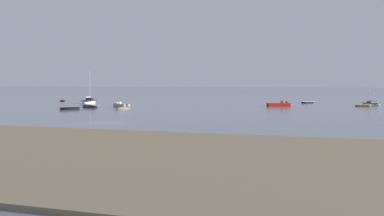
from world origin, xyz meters
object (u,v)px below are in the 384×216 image
motorboat_moored_1 (120,105)px  rowboat_moored_1 (90,107)px  motorboat_moored_0 (282,105)px  rowboat_moored_5 (363,106)px  rowboat_moored_3 (70,109)px  rowboat_moored_0 (123,108)px  sailboat_moored_0 (89,102)px  rowboat_moored_4 (308,103)px  rowboat_moored_6 (63,101)px  sailboat_moored_1 (371,104)px

motorboat_moored_1 → rowboat_moored_1: bearing=91.7°
motorboat_moored_0 → rowboat_moored_5: motorboat_moored_0 is taller
motorboat_moored_1 → rowboat_moored_3: motorboat_moored_1 is taller
rowboat_moored_0 → rowboat_moored_3: size_ratio=1.02×
sailboat_moored_0 → rowboat_moored_4: size_ratio=2.33×
rowboat_moored_1 → rowboat_moored_4: bearing=-112.1°
sailboat_moored_0 → rowboat_moored_4: bearing=-81.7°
rowboat_moored_1 → rowboat_moored_6: (-22.69, 23.83, -0.07)m
motorboat_moored_0 → sailboat_moored_0: bearing=157.3°
sailboat_moored_0 → motorboat_moored_0: sailboat_moored_0 is taller
motorboat_moored_0 → rowboat_moored_3: size_ratio=1.55×
sailboat_moored_0 → rowboat_moored_5: size_ratio=2.29×
rowboat_moored_0 → rowboat_moored_3: (-7.52, -5.11, 0.01)m
motorboat_moored_0 → rowboat_moored_1: 36.93m
rowboat_moored_4 → rowboat_moored_6: bearing=-34.3°
rowboat_moored_0 → rowboat_moored_1: rowboat_moored_1 is taller
motorboat_moored_0 → motorboat_moored_1: motorboat_moored_0 is taller
motorboat_moored_1 → sailboat_moored_1: (45.95, 21.56, 0.02)m
rowboat_moored_0 → rowboat_moored_4: bearing=-15.7°
rowboat_moored_6 → rowboat_moored_0: bearing=0.3°
sailboat_moored_0 → motorboat_moored_1: bearing=-139.3°
rowboat_moored_4 → sailboat_moored_1: bearing=112.7°
rowboat_moored_5 → rowboat_moored_1: bearing=39.8°
motorboat_moored_1 → rowboat_moored_4: motorboat_moored_1 is taller
rowboat_moored_4 → motorboat_moored_0: bearing=36.1°
sailboat_moored_1 → rowboat_moored_3: size_ratio=1.43×
motorboat_moored_0 → motorboat_moored_1: (-29.72, -11.20, -0.04)m
sailboat_moored_1 → rowboat_moored_3: 59.59m
sailboat_moored_0 → rowboat_moored_3: sailboat_moored_0 is taller
sailboat_moored_0 → rowboat_moored_6: sailboat_moored_0 is taller
rowboat_moored_1 → rowboat_moored_4: 48.82m
motorboat_moored_0 → rowboat_moored_1: size_ratio=1.13×
rowboat_moored_1 → rowboat_moored_5: (47.42, 21.91, -0.06)m
motorboat_moored_0 → rowboat_moored_3: (-32.44, -24.02, -0.09)m
rowboat_moored_3 → rowboat_moored_1: bearing=-135.6°
motorboat_moored_1 → rowboat_moored_0: bearing=149.0°
motorboat_moored_0 → rowboat_moored_3: bearing=-170.0°
rowboat_moored_4 → rowboat_moored_3: bearing=5.0°
rowboat_moored_4 → rowboat_moored_6: (-58.21, -9.66, -0.02)m
sailboat_moored_0 → motorboat_moored_1: 14.74m
sailboat_moored_0 → rowboat_moored_5: 57.15m
rowboat_moored_3 → rowboat_moored_5: bearing=164.0°
sailboat_moored_1 → motorboat_moored_0: bearing=70.1°
sailboat_moored_0 → rowboat_moored_0: (16.94, -16.07, -0.19)m
sailboat_moored_0 → rowboat_moored_1: (9.24, -14.47, -0.14)m
sailboat_moored_0 → rowboat_moored_4: 48.63m
rowboat_moored_0 → motorboat_moored_1: (-4.80, 7.71, 0.05)m
rowboat_moored_0 → rowboat_moored_6: rowboat_moored_0 is taller
rowboat_moored_5 → sailboat_moored_0: bearing=22.5°
rowboat_moored_3 → rowboat_moored_6: size_ratio=1.20×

